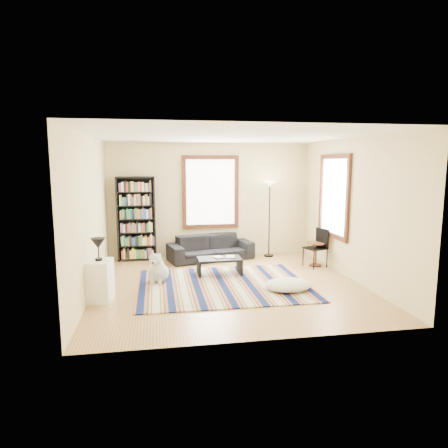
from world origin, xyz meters
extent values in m
cube|color=tan|center=(0.00, 0.00, -0.05)|extent=(5.00, 5.00, 0.10)
cube|color=white|center=(0.00, 0.00, 2.85)|extent=(5.00, 5.00, 0.10)
cube|color=beige|center=(0.00, 2.55, 1.40)|extent=(5.00, 0.10, 2.80)
cube|color=beige|center=(0.00, -2.55, 1.40)|extent=(5.00, 0.10, 2.80)
cube|color=beige|center=(-2.55, 0.00, 1.40)|extent=(0.10, 5.00, 2.80)
cube|color=beige|center=(2.55, 0.00, 1.40)|extent=(0.10, 5.00, 2.80)
cube|color=white|center=(0.00, 2.47, 1.60)|extent=(1.20, 0.06, 1.60)
cube|color=white|center=(2.47, 0.80, 1.60)|extent=(0.06, 1.20, 1.60)
cube|color=#0D1843|center=(-0.11, -0.04, 0.01)|extent=(3.21, 2.57, 0.02)
imported|color=black|center=(-0.06, 2.05, 0.29)|extent=(1.23, 2.14, 0.59)
cube|color=black|center=(-1.80, 2.32, 1.00)|extent=(0.90, 0.30, 2.00)
cube|color=black|center=(-0.06, 0.69, 0.18)|extent=(1.01, 0.75, 0.36)
imported|color=beige|center=(-0.16, 0.69, 0.37)|extent=(0.27, 0.23, 0.02)
imported|color=beige|center=(0.09, 0.74, 0.37)|extent=(0.23, 0.27, 0.02)
ellipsoid|color=silver|center=(1.00, -0.56, 0.11)|extent=(1.05, 0.93, 0.22)
cylinder|color=#451A11|center=(2.20, 1.04, 0.27)|extent=(0.42, 0.42, 0.54)
cube|color=black|center=(2.15, 0.96, 0.43)|extent=(0.53, 0.51, 0.86)
cube|color=white|center=(-2.30, -0.55, 0.35)|extent=(0.44, 0.54, 0.70)
camera|label=1|loc=(-1.34, -7.29, 2.30)|focal=32.00mm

